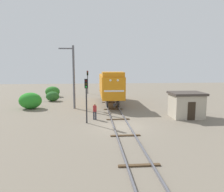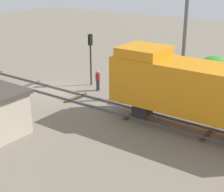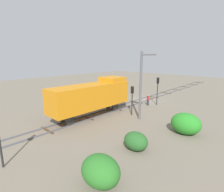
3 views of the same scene
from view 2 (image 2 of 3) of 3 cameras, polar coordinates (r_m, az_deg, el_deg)
The scene contains 8 objects.
ground_plane at distance 28.20m, azimuth -10.10°, elevation 0.76°, with size 95.05×95.05×0.00m, color #756B5B.
railway_track at distance 28.18m, azimuth -10.10°, elevation 0.90°, with size 2.40×63.37×0.16m.
locomotive at distance 20.72m, azimuth 13.95°, elevation 1.35°, with size 2.90×11.60×4.60m.
traffic_signal_near at distance 28.59m, azimuth -3.61°, elevation 7.59°, with size 0.32×0.34×4.34m.
traffic_signal_mid at distance 25.19m, azimuth 8.99°, elevation 4.83°, with size 0.32×0.34×3.82m.
worker_near_track at distance 27.69m, azimuth -2.38°, elevation 2.87°, with size 0.38×0.38×1.70m.
catenary_mast at distance 26.05m, azimuth 11.98°, elevation 8.84°, with size 1.94×0.28×8.10m.
bush_near at distance 31.78m, azimuth 16.37°, elevation 4.48°, with size 2.90×2.38×2.11m, color #298626.
Camera 2 is at (18.36, 19.27, 9.32)m, focal length 55.00 mm.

